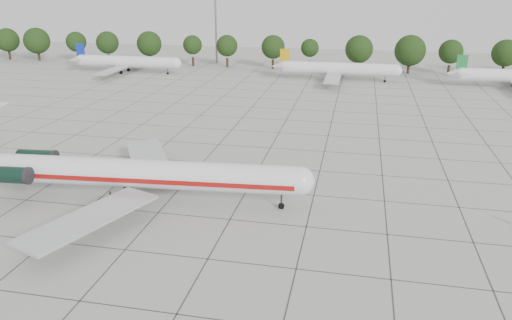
# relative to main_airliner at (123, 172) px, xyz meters

# --- Properties ---
(ground) EXTENTS (260.00, 260.00, 0.00)m
(ground) POSITION_rel_main_airliner_xyz_m (12.85, 5.74, -3.41)
(ground) COLOR #A4A49D
(ground) RESTS_ON ground
(apron_joints) EXTENTS (170.00, 170.00, 0.02)m
(apron_joints) POSITION_rel_main_airliner_xyz_m (12.85, 20.74, -3.40)
(apron_joints) COLOR #383838
(apron_joints) RESTS_ON ground
(main_airliner) EXTENTS (41.18, 32.28, 9.66)m
(main_airliner) POSITION_rel_main_airliner_xyz_m (0.00, 0.00, 0.00)
(main_airliner) COLOR silver
(main_airliner) RESTS_ON ground
(bg_airliner_b) EXTENTS (28.24, 27.20, 7.40)m
(bg_airliner_b) POSITION_rel_main_airliner_xyz_m (-35.89, 76.35, -0.50)
(bg_airliner_b) COLOR silver
(bg_airliner_b) RESTS_ON ground
(bg_airliner_c) EXTENTS (28.24, 27.20, 7.40)m
(bg_airliner_c) POSITION_rel_main_airliner_xyz_m (19.84, 76.72, -0.50)
(bg_airliner_c) COLOR silver
(bg_airliner_c) RESTS_ON ground
(tree_line) EXTENTS (249.86, 8.44, 10.22)m
(tree_line) POSITION_rel_main_airliner_xyz_m (1.16, 90.74, 2.57)
(tree_line) COLOR #332114
(tree_line) RESTS_ON ground
(floodlight_mast) EXTENTS (1.60, 1.60, 25.45)m
(floodlight_mast) POSITION_rel_main_airliner_xyz_m (-17.15, 97.74, 10.87)
(floodlight_mast) COLOR slate
(floodlight_mast) RESTS_ON ground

